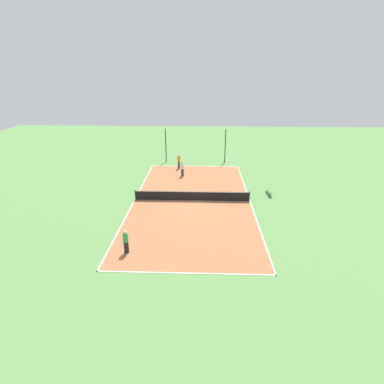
# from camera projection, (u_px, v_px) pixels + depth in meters

# --- Properties ---
(ground_plane) EXTENTS (80.00, 80.00, 0.00)m
(ground_plane) POSITION_uv_depth(u_px,v_px,m) (192.00, 201.00, 28.40)
(ground_plane) COLOR #60934C
(court_surface) EXTENTS (11.06, 21.95, 0.02)m
(court_surface) POSITION_uv_depth(u_px,v_px,m) (192.00, 201.00, 28.40)
(court_surface) COLOR #AD6B42
(court_surface) RESTS_ON ground_plane
(tennis_net) EXTENTS (10.86, 0.10, 0.99)m
(tennis_net) POSITION_uv_depth(u_px,v_px,m) (192.00, 196.00, 28.20)
(tennis_net) COLOR black
(tennis_net) RESTS_ON court_surface
(bench) EXTENTS (0.36, 1.84, 0.45)m
(bench) POSITION_uv_depth(u_px,v_px,m) (269.00, 190.00, 29.78)
(bench) COLOR #4C8C4C
(bench) RESTS_ON ground_plane
(player_center_orange) EXTENTS (0.43, 0.43, 1.79)m
(player_center_orange) POSITION_uv_depth(u_px,v_px,m) (179.00, 160.00, 37.22)
(player_center_orange) COLOR #4C4C51
(player_center_orange) RESTS_ON court_surface
(player_near_white) EXTENTS (0.91, 0.88, 1.78)m
(player_near_white) POSITION_uv_depth(u_px,v_px,m) (182.00, 168.00, 34.47)
(player_near_white) COLOR navy
(player_near_white) RESTS_ON court_surface
(player_far_green) EXTENTS (0.48, 0.48, 1.72)m
(player_far_green) POSITION_uv_depth(u_px,v_px,m) (126.00, 240.00, 19.98)
(player_far_green) COLOR black
(player_far_green) RESTS_ON court_surface
(tennis_ball_right_alley) EXTENTS (0.07, 0.07, 0.07)m
(tennis_ball_right_alley) POSITION_uv_depth(u_px,v_px,m) (177.00, 207.00, 26.90)
(tennis_ball_right_alley) COLOR #CCE033
(tennis_ball_right_alley) RESTS_ON court_surface
(tennis_ball_left_sideline) EXTENTS (0.07, 0.07, 0.07)m
(tennis_ball_left_sideline) POSITION_uv_depth(u_px,v_px,m) (199.00, 184.00, 32.37)
(tennis_ball_left_sideline) COLOR #CCE033
(tennis_ball_left_sideline) RESTS_ON court_surface
(tennis_ball_near_net) EXTENTS (0.07, 0.07, 0.07)m
(tennis_ball_near_net) POSITION_uv_depth(u_px,v_px,m) (138.00, 217.00, 25.10)
(tennis_ball_near_net) COLOR #CCE033
(tennis_ball_near_net) RESTS_ON court_surface
(fence_post_back_left) EXTENTS (0.12, 0.12, 4.44)m
(fence_post_back_left) POSITION_uv_depth(u_px,v_px,m) (166.00, 146.00, 39.51)
(fence_post_back_left) COLOR black
(fence_post_back_left) RESTS_ON ground_plane
(fence_post_back_right) EXTENTS (0.12, 0.12, 4.44)m
(fence_post_back_right) POSITION_uv_depth(u_px,v_px,m) (225.00, 146.00, 39.26)
(fence_post_back_right) COLOR black
(fence_post_back_right) RESTS_ON ground_plane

